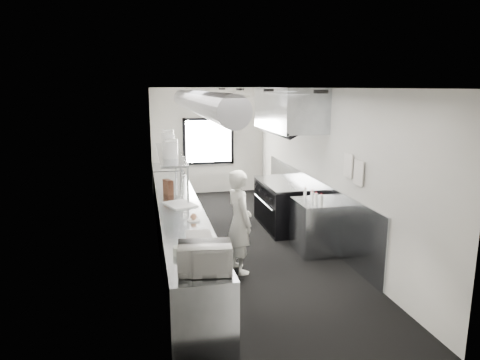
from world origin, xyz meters
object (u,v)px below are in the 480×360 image
squeeze_bottle_d (312,195)px  squeeze_bottle_e (305,193)px  plate_stack_b (172,147)px  squeeze_bottle_a (321,201)px  pass_shelf (170,154)px  small_plate (194,220)px  knife_block (168,187)px  plate_stack_c (168,142)px  line_cook (239,221)px  deli_tub_a (179,251)px  exhaust_hood (288,109)px  cutting_board (180,204)px  plate_stack_a (171,150)px  far_work_table (168,184)px  microwave (205,258)px  deli_tub_b (186,250)px  plate_stack_d (168,138)px  squeeze_bottle_b (316,199)px  bottle_station (315,226)px  prep_counter (181,232)px  range (283,205)px  squeeze_bottle_c (312,197)px

squeeze_bottle_d → squeeze_bottle_e: (-0.07, 0.16, 0.00)m
plate_stack_b → squeeze_bottle_a: 2.94m
pass_shelf → small_plate: 2.44m
knife_block → plate_stack_c: 1.14m
line_cook → deli_tub_a: (-1.03, -1.40, 0.14)m
plate_stack_b → exhaust_hood: bearing=0.8°
cutting_board → squeeze_bottle_d: size_ratio=3.40×
plate_stack_a → far_work_table: bearing=88.6°
microwave → deli_tub_b: microwave is taller
plate_stack_d → deli_tub_a: bearing=-92.1°
pass_shelf → plate_stack_c: (-0.02, 0.27, 0.21)m
plate_stack_c → squeeze_bottle_d: bearing=-37.8°
microwave → squeeze_bottle_e: microwave is taller
far_work_table → squeeze_bottle_b: squeeze_bottle_b is taller
plate_stack_a → squeeze_bottle_a: size_ratio=1.52×
squeeze_bottle_d → bottle_station: bearing=-84.8°
line_cook → plate_stack_a: 2.01m
small_plate → plate_stack_d: plate_stack_d is taller
small_plate → squeeze_bottle_d: squeeze_bottle_d is taller
bottle_station → cutting_board: bearing=173.0°
pass_shelf → prep_counter: bearing=-88.4°
exhaust_hood → small_plate: exhaust_hood is taller
prep_counter → plate_stack_b: size_ratio=20.29×
knife_block → small_plate: bearing=-101.8°
bottle_station → plate_stack_a: 2.87m
prep_counter → line_cook: 1.17m
line_cook → deli_tub_a: bearing=132.1°
microwave → squeeze_bottle_e: 3.53m
prep_counter → squeeze_bottle_d: bearing=-1.4°
squeeze_bottle_e → prep_counter: bearing=-177.4°
exhaust_hood → plate_stack_a: (-2.32, -0.40, -0.67)m
plate_stack_c → far_work_table: bearing=88.3°
range → small_plate: bearing=-135.1°
far_work_table → plate_stack_b: (-0.03, -2.53, 1.27)m
prep_counter → plate_stack_d: (-0.03, 2.34, 1.30)m
deli_tub_a → cutting_board: deli_tub_a is taller
exhaust_hood → small_plate: 3.30m
pass_shelf → plate_stack_c: size_ratio=8.73×
range → squeeze_bottle_e: squeeze_bottle_e is taller
range → knife_block: 2.41m
cutting_board → plate_stack_c: size_ratio=1.59×
prep_counter → line_cook: bearing=-41.1°
range → squeeze_bottle_c: 1.49m
line_cook → plate_stack_a: plate_stack_a is taller
bottle_station → plate_stack_a: (-2.37, 1.00, 1.27)m
line_cook → squeeze_bottle_a: size_ratio=8.03×
prep_counter → squeeze_bottle_e: (2.22, 0.10, 0.53)m
exhaust_hood → plate_stack_c: exhaust_hood is taller
plate_stack_c → plate_stack_d: 0.57m
bottle_station → squeeze_bottle_d: size_ratio=5.62×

